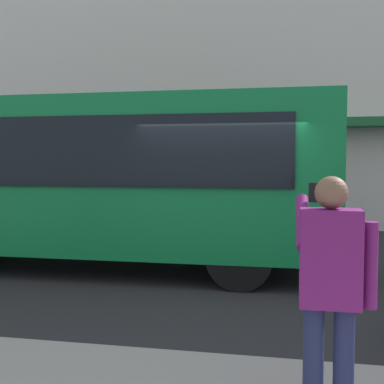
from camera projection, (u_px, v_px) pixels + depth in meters
The scene contains 4 objects.
ground_plane at pixel (226, 279), 8.11m from camera, with size 60.00×60.00×0.00m, color #232326.
building_facade_far at pixel (256, 23), 14.39m from camera, with size 28.00×1.55×12.00m.
red_bus at pixel (80, 176), 8.96m from camera, with size 9.05×2.54×3.08m.
pedestrian_photographer at pixel (330, 281), 3.31m from camera, with size 0.53×0.52×1.70m.
Camera 1 is at (-0.98, 7.96, 1.95)m, focal length 45.95 mm.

